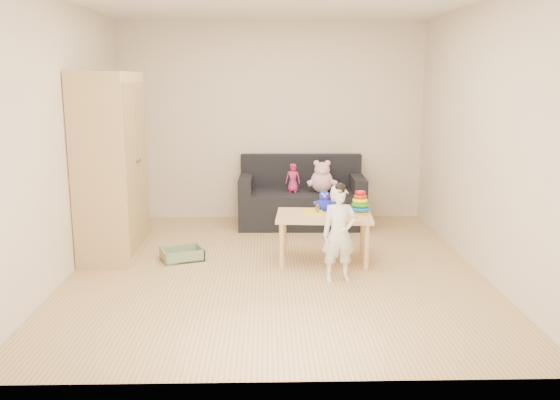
{
  "coord_description": "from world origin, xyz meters",
  "views": [
    {
      "loc": [
        -0.09,
        -5.66,
        1.88
      ],
      "look_at": [
        0.05,
        0.25,
        0.65
      ],
      "focal_mm": 38.0,
      "sensor_mm": 36.0,
      "label": 1
    }
  ],
  "objects_px": {
    "play_table": "(324,238)",
    "toddler": "(339,235)",
    "sofa": "(302,208)",
    "wardrobe": "(111,166)"
  },
  "relations": [
    {
      "from": "wardrobe",
      "to": "toddler",
      "type": "bearing_deg",
      "value": -21.16
    },
    {
      "from": "sofa",
      "to": "wardrobe",
      "type": "bearing_deg",
      "value": -148.29
    },
    {
      "from": "toddler",
      "to": "play_table",
      "type": "bearing_deg",
      "value": 92.24
    },
    {
      "from": "sofa",
      "to": "play_table",
      "type": "xyz_separation_m",
      "value": [
        0.13,
        -1.56,
        0.03
      ]
    },
    {
      "from": "sofa",
      "to": "toddler",
      "type": "bearing_deg",
      "value": -82.75
    },
    {
      "from": "sofa",
      "to": "toddler",
      "type": "distance_m",
      "value": 2.14
    },
    {
      "from": "toddler",
      "to": "sofa",
      "type": "bearing_deg",
      "value": 89.29
    },
    {
      "from": "sofa",
      "to": "toddler",
      "type": "relative_size",
      "value": 1.8
    },
    {
      "from": "play_table",
      "to": "sofa",
      "type": "bearing_deg",
      "value": 94.93
    },
    {
      "from": "play_table",
      "to": "toddler",
      "type": "xyz_separation_m",
      "value": [
        0.09,
        -0.56,
        0.19
      ]
    }
  ]
}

